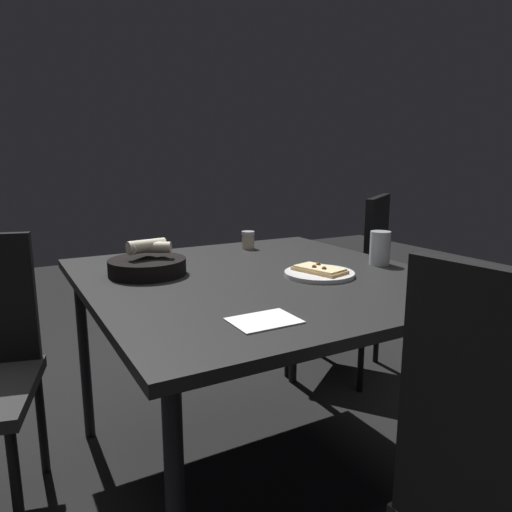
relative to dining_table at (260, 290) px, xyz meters
name	(u,v)px	position (x,y,z in m)	size (l,w,h in m)	color
ground	(259,470)	(0.00, 0.00, -0.68)	(8.00, 8.00, 0.00)	black
dining_table	(260,290)	(0.00, 0.00, 0.00)	(1.12, 1.18, 0.74)	black
pizza_plate	(319,273)	(0.17, -0.11, 0.06)	(0.23, 0.23, 0.04)	white
bread_basket	(148,264)	(-0.32, 0.19, 0.09)	(0.26, 0.26, 0.12)	black
beer_glass	(380,250)	(0.46, -0.08, 0.11)	(0.07, 0.07, 0.12)	silver
pepper_shaker	(248,241)	(0.19, 0.43, 0.09)	(0.06, 0.06, 0.08)	#BFB299
napkin	(264,321)	(-0.22, -0.41, 0.05)	(0.16, 0.12, 0.00)	white
chair_spare	(353,275)	(0.82, 0.48, -0.15)	(0.61, 0.61, 0.94)	#2A2A2A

